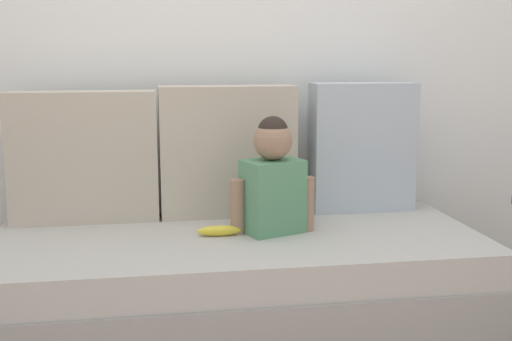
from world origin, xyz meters
TOP-DOWN VIEW (x-y plane):
  - ground_plane at (0.00, 0.00)m, footprint 12.00×12.00m
  - back_wall at (0.00, 0.55)m, footprint 5.12×0.10m
  - couch at (0.00, 0.00)m, footprint 1.92×0.84m
  - throw_pillow_left at (-0.60, 0.32)m, footprint 0.60×0.16m
  - throw_pillow_center at (0.00, 0.32)m, footprint 0.57×0.16m
  - throw_pillow_right at (0.60, 0.32)m, footprint 0.45×0.16m
  - toddler at (0.14, 0.02)m, footprint 0.33×0.22m
  - banana at (-0.07, 0.00)m, footprint 0.17×0.05m

SIDE VIEW (x-z plane):
  - ground_plane at x=0.00m, z-range 0.00..0.00m
  - couch at x=0.00m, z-range 0.00..0.41m
  - banana at x=-0.07m, z-range 0.41..0.45m
  - toddler at x=0.14m, z-range 0.40..0.85m
  - throw_pillow_left at x=-0.60m, z-range 0.41..0.95m
  - throw_pillow_center at x=0.00m, z-range 0.41..0.96m
  - throw_pillow_right at x=0.60m, z-range 0.41..0.97m
  - back_wall at x=0.00m, z-range 0.00..2.30m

